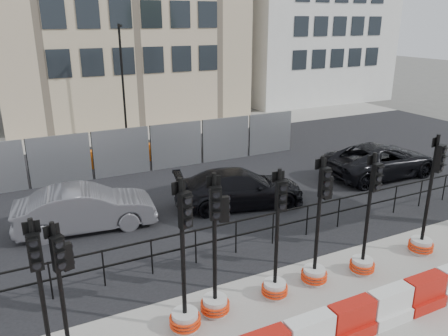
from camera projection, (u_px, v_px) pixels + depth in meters
ground at (258, 275)px, 11.14m from camera, size 120.00×120.00×0.00m
road at (167, 186)px, 17.07m from camera, size 40.00×14.00×0.03m
sidewalk_far at (114, 135)px, 24.70m from camera, size 40.00×4.00×0.02m
kerb_railing at (236, 231)px, 11.93m from camera, size 18.00×0.04×1.00m
heras_fencing at (145, 151)px, 19.22m from camera, size 14.33×1.72×2.00m
lamp_post_far at (123, 79)px, 23.02m from camera, size 0.12×0.56×6.00m
barrier_row at (330, 329)px, 8.65m from camera, size 16.75×0.50×0.80m
traffic_signal_b at (68, 335)px, 7.97m from camera, size 0.59×0.59×2.99m
traffic_signal_c at (185, 301)px, 8.96m from camera, size 0.67×0.67×3.38m
traffic_signal_d at (216, 283)px, 9.41m from camera, size 0.65×0.65×3.31m
traffic_signal_e at (276, 272)px, 10.06m from camera, size 0.63×0.63×3.17m
traffic_signal_f at (316, 255)px, 10.56m from camera, size 0.65×0.65×3.28m
traffic_signal_g at (364, 250)px, 11.02m from camera, size 0.64×0.64×3.23m
traffic_signal_h at (424, 230)px, 11.98m from camera, size 0.67×0.67×3.40m
car_b at (86, 208)px, 13.38m from camera, size 2.37×4.50×1.38m
car_c at (240, 188)px, 15.10m from camera, size 3.81×5.30×1.30m
car_d at (380, 160)px, 17.98m from camera, size 2.41×5.02×1.38m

